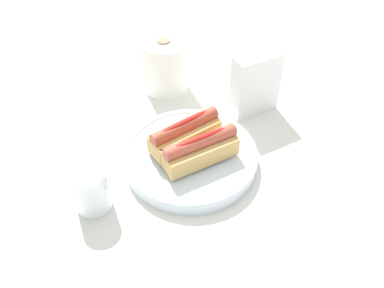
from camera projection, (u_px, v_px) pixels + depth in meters
name	position (u px, v px, depth m)	size (l,w,h in m)	color
ground_plane	(192.00, 165.00, 0.85)	(2.40, 2.40, 0.00)	silver
serving_bowl	(192.00, 156.00, 0.85)	(0.27, 0.27, 0.03)	silver
hotdog_front	(200.00, 149.00, 0.80)	(0.15, 0.06, 0.06)	tan
hotdog_back	(184.00, 133.00, 0.83)	(0.16, 0.08, 0.06)	tan
water_glass	(91.00, 191.00, 0.75)	(0.07, 0.07, 0.09)	white
paper_towel_roll	(165.00, 65.00, 1.00)	(0.11, 0.11, 0.13)	white
napkin_box	(255.00, 84.00, 0.93)	(0.11, 0.04, 0.15)	white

